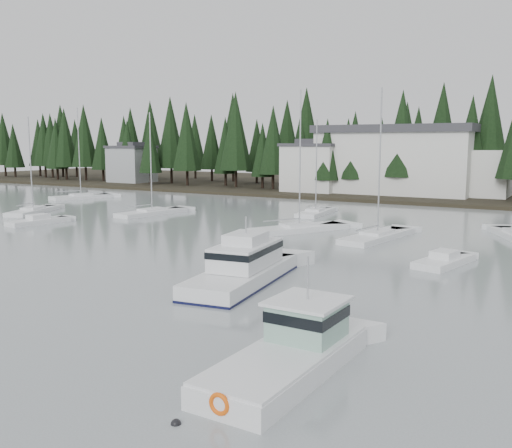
% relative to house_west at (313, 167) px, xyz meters
% --- Properties ---
extents(far_shore_land, '(240.00, 54.00, 1.00)m').
position_rel_house_west_xyz_m(far_shore_land, '(18.00, 18.00, -4.65)').
color(far_shore_land, black).
rests_on(far_shore_land, ground).
extents(conifer_treeline, '(200.00, 22.00, 20.00)m').
position_rel_house_west_xyz_m(conifer_treeline, '(18.00, 7.00, -4.65)').
color(conifer_treeline, black).
rests_on(conifer_treeline, ground).
extents(house_west, '(9.54, 7.42, 8.75)m').
position_rel_house_west_xyz_m(house_west, '(0.00, 0.00, 0.00)').
color(house_west, silver).
rests_on(house_west, ground).
extents(house_far_west, '(8.48, 7.42, 8.25)m').
position_rel_house_west_xyz_m(house_far_west, '(-42.00, 2.00, -0.25)').
color(house_far_west, '#999EA0').
rests_on(house_far_west, ground).
extents(harbor_inn, '(29.50, 11.50, 10.90)m').
position_rel_house_west_xyz_m(harbor_inn, '(15.04, 3.34, 1.12)').
color(harbor_inn, silver).
rests_on(harbor_inn, ground).
extents(cabin_cruiser_center, '(4.89, 11.40, 4.74)m').
position_rel_house_west_xyz_m(cabin_cruiser_center, '(21.98, -58.05, -3.94)').
color(cabin_cruiser_center, white).
rests_on(cabin_cruiser_center, ground).
extents(lobster_boat_teal, '(3.24, 8.78, 4.82)m').
position_rel_house_west_xyz_m(lobster_boat_teal, '(30.78, -68.93, -4.08)').
color(lobster_boat_teal, white).
rests_on(lobster_boat_teal, ground).
extents(sailboat_0, '(5.68, 9.31, 12.31)m').
position_rel_house_west_xyz_m(sailboat_0, '(-19.04, -40.98, -4.59)').
color(sailboat_0, white).
rests_on(sailboat_0, ground).
extents(sailboat_1, '(3.20, 8.29, 11.91)m').
position_rel_house_west_xyz_m(sailboat_1, '(11.88, -24.92, -4.58)').
color(sailboat_1, white).
rests_on(sailboat_1, ground).
extents(sailboat_5, '(5.92, 9.62, 14.47)m').
position_rel_house_west_xyz_m(sailboat_5, '(-28.04, -24.92, -4.58)').
color(sailboat_5, white).
rests_on(sailboat_5, ground).
extents(sailboat_6, '(4.14, 10.45, 13.93)m').
position_rel_house_west_xyz_m(sailboat_6, '(23.96, -38.11, -4.58)').
color(sailboat_6, white).
rests_on(sailboat_6, ground).
extents(sailboat_7, '(7.53, 10.48, 14.17)m').
position_rel_house_west_xyz_m(sailboat_7, '(15.82, -37.51, -4.59)').
color(sailboat_7, white).
rests_on(sailboat_7, ground).
extents(sailboat_8, '(3.91, 9.88, 12.71)m').
position_rel_house_west_xyz_m(sailboat_8, '(-5.28, -34.77, -4.59)').
color(sailboat_8, white).
rests_on(sailboat_8, ground).
extents(runabout_0, '(3.09, 6.81, 1.42)m').
position_rel_house_west_xyz_m(runabout_0, '(-10.58, -47.06, -4.52)').
color(runabout_0, white).
rests_on(runabout_0, ground).
extents(runabout_1, '(3.44, 6.30, 1.42)m').
position_rel_house_west_xyz_m(runabout_1, '(31.61, -46.41, -4.52)').
color(runabout_1, white).
rests_on(runabout_1, ground).
extents(mooring_buoy_dark, '(0.33, 0.33, 0.33)m').
position_rel_house_west_xyz_m(mooring_buoy_dark, '(29.57, -74.47, -4.65)').
color(mooring_buoy_dark, black).
rests_on(mooring_buoy_dark, ground).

